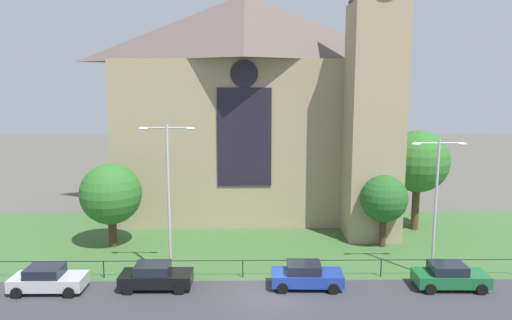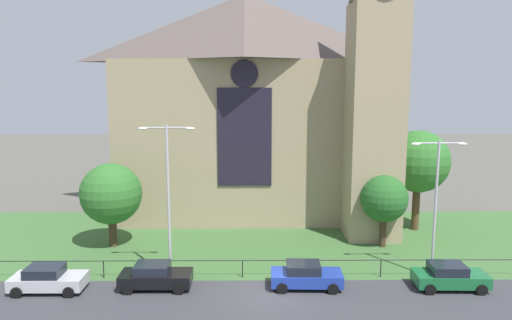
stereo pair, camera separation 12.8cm
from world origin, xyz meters
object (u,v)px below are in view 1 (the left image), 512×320
(tree_left_near, at_px, (111,194))
(streetlamp_near, at_px, (168,184))
(tree_right_far, at_px, (418,162))
(parked_car_green, at_px, (450,276))
(parked_car_silver, at_px, (48,279))
(parked_car_black, at_px, (156,276))
(tree_right_near, at_px, (384,199))
(parked_car_blue, at_px, (306,275))
(church_building, at_px, (253,103))
(streetlamp_far, at_px, (436,192))

(tree_left_near, relative_size, streetlamp_near, 0.65)
(tree_left_near, height_order, tree_right_far, tree_right_far)
(parked_car_green, bearing_deg, parked_car_silver, -178.30)
(streetlamp_near, bearing_deg, parked_car_silver, -165.16)
(tree_left_near, distance_m, parked_car_green, 23.57)
(parked_car_black, relative_size, parked_car_green, 0.99)
(tree_right_near, bearing_deg, parked_car_black, -154.91)
(parked_car_green, bearing_deg, parked_car_black, -179.38)
(parked_car_black, distance_m, parked_car_green, 17.41)
(tree_left_near, height_order, parked_car_silver, tree_left_near)
(tree_right_near, bearing_deg, streetlamp_near, -158.60)
(parked_car_black, bearing_deg, parked_car_blue, -0.03)
(tree_right_far, height_order, parked_car_green, tree_right_far)
(church_building, xyz_separation_m, parked_car_blue, (3.01, -17.16, -9.53))
(streetlamp_near, height_order, parked_car_blue, streetlamp_near)
(church_building, distance_m, parked_car_blue, 19.86)
(parked_car_silver, height_order, parked_car_black, same)
(tree_right_far, distance_m, parked_car_black, 22.99)
(church_building, bearing_deg, parked_car_blue, -80.05)
(tree_right_near, relative_size, streetlamp_far, 0.62)
(parked_car_black, bearing_deg, tree_right_far, 30.59)
(streetlamp_far, xyz_separation_m, parked_car_black, (-16.97, -1.44, -4.73))
(tree_right_near, height_order, parked_car_green, tree_right_near)
(tree_left_near, height_order, streetlamp_far, streetlamp_far)
(parked_car_black, bearing_deg, streetlamp_far, 4.79)
(streetlamp_far, height_order, parked_car_blue, streetlamp_far)
(parked_car_green, bearing_deg, tree_left_near, 162.07)
(church_building, height_order, parked_car_black, church_building)
(tree_right_near, bearing_deg, parked_car_green, -75.31)
(tree_left_near, bearing_deg, streetlamp_near, -48.75)
(parked_car_green, bearing_deg, tree_right_near, 105.97)
(tree_right_near, distance_m, tree_left_near, 20.11)
(tree_right_near, bearing_deg, parked_car_blue, -132.12)
(tree_right_far, bearing_deg, parked_car_blue, -132.25)
(church_building, bearing_deg, parked_car_black, -109.00)
(tree_left_near, distance_m, parked_car_blue, 15.82)
(streetlamp_far, bearing_deg, tree_right_near, 104.57)
(tree_right_near, xyz_separation_m, tree_right_far, (3.85, 4.20, 2.08))
(tree_left_near, relative_size, parked_car_green, 1.48)
(tree_right_near, distance_m, streetlamp_near, 16.07)
(tree_right_near, distance_m, parked_car_black, 17.31)
(church_building, bearing_deg, parked_car_green, -56.48)
(tree_left_near, xyz_separation_m, tree_right_far, (23.95, 3.96, 1.72))
(parked_car_green, bearing_deg, parked_car_blue, 179.91)
(tree_right_far, xyz_separation_m, streetlamp_near, (-18.65, -10.00, 0.28))
(parked_car_silver, height_order, parked_car_green, same)
(parked_car_silver, bearing_deg, parked_car_black, 3.29)
(parked_car_black, distance_m, parked_car_blue, 8.92)
(tree_right_far, relative_size, parked_car_blue, 1.95)
(church_building, bearing_deg, streetlamp_far, -54.89)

